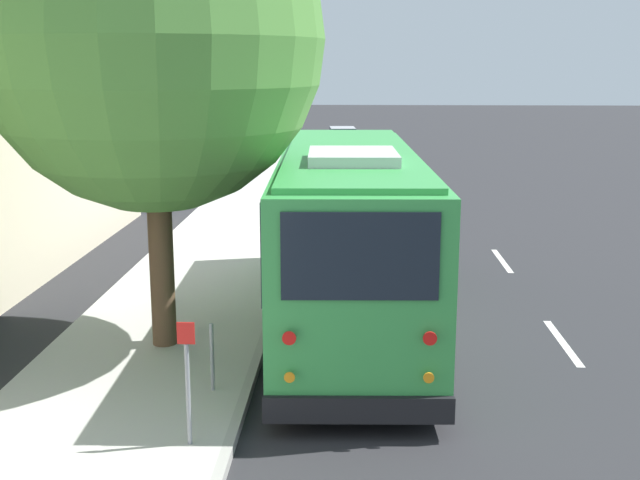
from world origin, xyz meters
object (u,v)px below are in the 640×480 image
object	(u,v)px
fire_hydrant	(289,214)
parked_sedan_silver	(342,139)
shuttle_bus	(349,228)
parked_sedan_blue	(344,189)
street_tree	(153,15)
sign_post_far	(212,357)
parked_sedan_maroon	(346,149)
sign_post_near	(188,382)
parked_sedan_tan	(341,163)

from	to	relation	value
fire_hydrant	parked_sedan_silver	bearing A→B (deg)	-3.10
shuttle_bus	parked_sedan_blue	size ratio (longest dim) A/B	2.11
street_tree	sign_post_far	world-z (taller)	street_tree
street_tree	fire_hydrant	xyz separation A→B (m)	(9.81, -1.33, -5.04)
sign_post_far	fire_hydrant	xyz separation A→B (m)	(11.92, -0.16, -0.11)
shuttle_bus	parked_sedan_blue	distance (m)	12.83
parked_sedan_maroon	sign_post_near	size ratio (longest dim) A/B	2.62
parked_sedan_silver	sign_post_far	world-z (taller)	parked_sedan_silver
shuttle_bus	fire_hydrant	size ratio (longest dim) A/B	12.20
parked_sedan_silver	shuttle_bus	bearing A→B (deg)	176.46
parked_sedan_silver	parked_sedan_blue	bearing A→B (deg)	176.43
parked_sedan_maroon	sign_post_near	world-z (taller)	sign_post_near
street_tree	fire_hydrant	world-z (taller)	street_tree
parked_sedan_blue	sign_post_near	bearing A→B (deg)	173.71
parked_sedan_blue	parked_sedan_maroon	size ratio (longest dim) A/B	1.12
parked_sedan_blue	parked_sedan_maroon	bearing A→B (deg)	-0.59
parked_sedan_silver	street_tree	bearing A→B (deg)	170.91
parked_sedan_silver	street_tree	world-z (taller)	street_tree
parked_sedan_blue	sign_post_far	world-z (taller)	parked_sedan_blue
sign_post_near	sign_post_far	xyz separation A→B (m)	(1.69, 0.00, -0.31)
parked_sedan_silver	fire_hydrant	bearing A→B (deg)	172.31
shuttle_bus	fire_hydrant	bearing A→B (deg)	10.23
parked_sedan_maroon	fire_hydrant	xyz separation A→B (m)	(-17.38, 1.50, -0.06)
parked_sedan_tan	fire_hydrant	size ratio (longest dim) A/B	5.80
shuttle_bus	fire_hydrant	world-z (taller)	shuttle_bus
shuttle_bus	parked_sedan_tan	xyz separation A→B (m)	(19.84, 0.45, -1.24)
shuttle_bus	parked_sedan_silver	bearing A→B (deg)	-0.94
parked_sedan_silver	sign_post_near	xyz separation A→B (m)	(-36.40, 1.39, 0.40)
sign_post_near	parked_sedan_silver	bearing A→B (deg)	-2.19
parked_sedan_tan	parked_sedan_maroon	xyz separation A→B (m)	(5.87, -0.15, -0.00)
parked_sedan_tan	parked_sedan_silver	bearing A→B (deg)	-1.40
parked_sedan_tan	fire_hydrant	xyz separation A→B (m)	(-11.51, 1.35, -0.06)
shuttle_bus	sign_post_far	world-z (taller)	shuttle_bus
parked_sedan_silver	sign_post_near	world-z (taller)	sign_post_near
sign_post_near	fire_hydrant	size ratio (longest dim) A/B	1.98
parked_sedan_maroon	sign_post_near	distance (m)	31.04
parked_sedan_silver	sign_post_far	size ratio (longest dim) A/B	4.33
sign_post_near	fire_hydrant	xyz separation A→B (m)	(13.61, -0.16, -0.43)
parked_sedan_maroon	parked_sedan_tan	bearing A→B (deg)	-178.31
sign_post_near	fire_hydrant	world-z (taller)	sign_post_near
shuttle_bus	fire_hydrant	distance (m)	8.62
sign_post_near	shuttle_bus	bearing A→B (deg)	-20.36
parked_sedan_blue	sign_post_near	xyz separation A→B (m)	(-18.05, 1.72, 0.38)
shuttle_bus	street_tree	xyz separation A→B (m)	(-1.48, 3.13, 3.74)
parked_sedan_blue	parked_sedan_maroon	distance (m)	12.95
parked_sedan_tan	parked_sedan_silver	size ratio (longest dim) A/B	1.06
parked_sedan_tan	sign_post_near	world-z (taller)	sign_post_near
parked_sedan_tan	street_tree	distance (m)	22.06
fire_hydrant	sign_post_near	bearing A→B (deg)	179.33
street_tree	fire_hydrant	size ratio (longest dim) A/B	10.67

